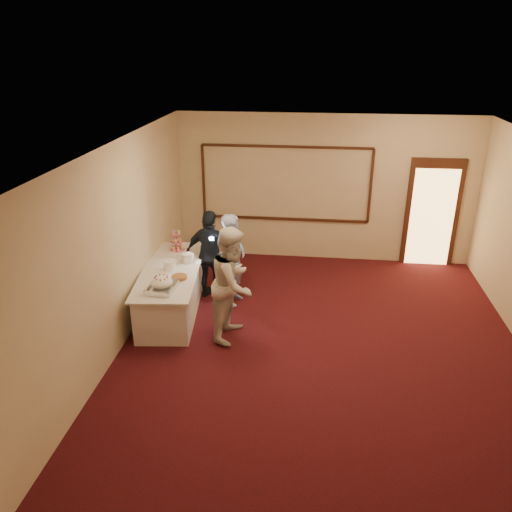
% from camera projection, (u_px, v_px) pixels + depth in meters
% --- Properties ---
extents(floor, '(7.00, 7.00, 0.00)m').
position_uv_depth(floor, '(321.00, 349.00, 7.50)').
color(floor, black).
rests_on(floor, ground).
extents(room_walls, '(6.04, 7.04, 3.02)m').
position_uv_depth(room_walls, '(329.00, 222.00, 6.70)').
color(room_walls, beige).
rests_on(room_walls, floor).
extents(wall_molding, '(3.45, 0.04, 1.55)m').
position_uv_depth(wall_molding, '(286.00, 184.00, 10.12)').
color(wall_molding, black).
rests_on(wall_molding, room_walls).
extents(doorway, '(1.05, 0.07, 2.20)m').
position_uv_depth(doorway, '(432.00, 214.00, 9.99)').
color(doorway, black).
rests_on(doorway, floor).
extents(buffet_table, '(1.18, 2.49, 0.77)m').
position_uv_depth(buffet_table, '(172.00, 289.00, 8.46)').
color(buffet_table, white).
rests_on(buffet_table, floor).
extents(pavlova_tray, '(0.43, 0.59, 0.21)m').
position_uv_depth(pavlova_tray, '(162.00, 284.00, 7.59)').
color(pavlova_tray, silver).
rests_on(pavlova_tray, buffet_table).
extents(cupcake_stand, '(0.27, 0.27, 0.40)m').
position_uv_depth(cupcake_stand, '(177.00, 242.00, 9.02)').
color(cupcake_stand, '#DC4F77').
rests_on(cupcake_stand, buffet_table).
extents(plate_stack_a, '(0.19, 0.19, 0.16)m').
position_uv_depth(plate_stack_a, '(170.00, 265.00, 8.25)').
color(plate_stack_a, white).
rests_on(plate_stack_a, buffet_table).
extents(plate_stack_b, '(0.19, 0.19, 0.16)m').
position_uv_depth(plate_stack_b, '(188.00, 258.00, 8.52)').
color(plate_stack_b, white).
rests_on(plate_stack_b, buffet_table).
extents(tart, '(0.29, 0.29, 0.06)m').
position_uv_depth(tart, '(179.00, 278.00, 7.94)').
color(tart, white).
rests_on(tart, buffet_table).
extents(man, '(0.49, 0.66, 1.63)m').
position_uv_depth(man, '(233.00, 260.00, 8.55)').
color(man, '#869ED4').
rests_on(man, floor).
extents(woman, '(0.84, 0.99, 1.79)m').
position_uv_depth(woman, '(233.00, 283.00, 7.53)').
color(woman, beige).
rests_on(woman, floor).
extents(guest, '(1.01, 0.58, 1.62)m').
position_uv_depth(guest, '(211.00, 255.00, 8.74)').
color(guest, black).
rests_on(guest, floor).
extents(camera_flash, '(0.07, 0.05, 0.05)m').
position_uv_depth(camera_flash, '(212.00, 238.00, 8.46)').
color(camera_flash, white).
rests_on(camera_flash, guest).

